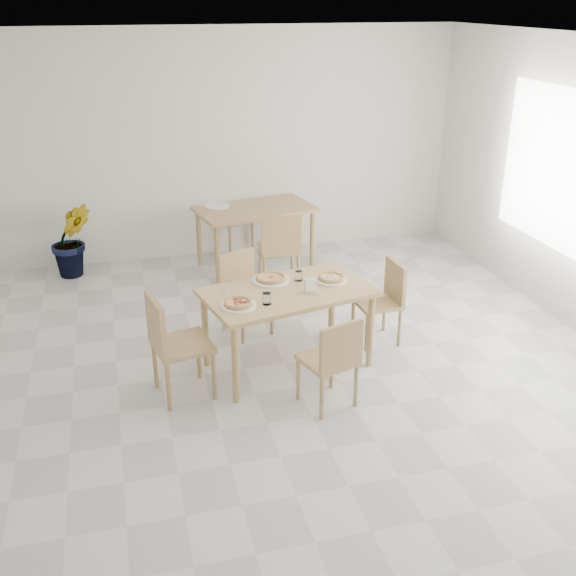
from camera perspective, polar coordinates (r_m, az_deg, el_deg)
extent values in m
plane|color=silver|center=(5.87, 0.81, -8.45)|extent=(7.00, 7.00, 0.00)
plane|color=white|center=(4.99, 1.01, 19.98)|extent=(7.00, 7.00, 0.00)
plane|color=silver|center=(8.57, -5.56, 11.94)|extent=(6.00, 0.00, 6.00)
cube|color=tan|center=(5.87, 0.00, -0.35)|extent=(1.60, 1.12, 0.04)
cylinder|color=tan|center=(5.52, -4.47, -6.47)|extent=(0.06, 0.06, 0.71)
cylinder|color=tan|center=(6.08, 7.01, -3.59)|extent=(0.06, 0.06, 0.71)
cylinder|color=tan|center=(6.08, -7.01, -3.57)|extent=(0.06, 0.06, 0.71)
cylinder|color=tan|center=(6.59, 3.72, -1.20)|extent=(0.06, 0.06, 0.71)
cube|color=tan|center=(5.48, 3.36, -6.09)|extent=(0.50, 0.50, 0.04)
cube|color=tan|center=(5.25, 4.54, -4.93)|extent=(0.39, 0.15, 0.38)
cylinder|color=tan|center=(5.79, 3.71, -6.76)|extent=(0.03, 0.03, 0.39)
cylinder|color=tan|center=(5.62, 0.87, -7.71)|extent=(0.03, 0.03, 0.39)
cylinder|color=tan|center=(5.56, 5.77, -8.24)|extent=(0.03, 0.03, 0.39)
cylinder|color=tan|center=(5.38, 2.87, -9.29)|extent=(0.03, 0.03, 0.39)
cube|color=tan|center=(6.62, -3.48, -0.58)|extent=(0.52, 0.52, 0.04)
cube|color=tan|center=(6.67, -4.39, 1.58)|extent=(0.39, 0.19, 0.38)
cylinder|color=tan|center=(6.49, -3.85, -3.17)|extent=(0.03, 0.03, 0.39)
cylinder|color=tan|center=(6.67, -1.38, -2.38)|extent=(0.03, 0.03, 0.39)
cylinder|color=tan|center=(6.76, -5.46, -2.12)|extent=(0.03, 0.03, 0.39)
cylinder|color=tan|center=(6.92, -3.04, -1.38)|extent=(0.03, 0.03, 0.39)
cube|color=tan|center=(5.63, -8.93, -4.78)|extent=(0.53, 0.53, 0.04)
cube|color=tan|center=(5.48, -11.13, -3.00)|extent=(0.13, 0.45, 0.43)
cylinder|color=tan|center=(5.64, -6.28, -7.42)|extent=(0.04, 0.04, 0.44)
cylinder|color=tan|center=(5.96, -7.56, -5.66)|extent=(0.04, 0.04, 0.44)
cylinder|color=tan|center=(5.55, -10.10, -8.25)|extent=(0.04, 0.04, 0.44)
cylinder|color=tan|center=(5.87, -11.18, -6.41)|extent=(0.04, 0.04, 0.44)
cube|color=tan|center=(6.50, 7.54, -1.24)|extent=(0.41, 0.41, 0.04)
cube|color=tan|center=(6.49, 9.07, 0.62)|extent=(0.06, 0.40, 0.38)
cylinder|color=tan|center=(6.67, 5.51, -2.51)|extent=(0.03, 0.03, 0.39)
cylinder|color=tan|center=(6.39, 6.69, -3.78)|extent=(0.03, 0.03, 0.39)
cylinder|color=tan|center=(6.80, 8.15, -2.11)|extent=(0.03, 0.03, 0.39)
cylinder|color=tan|center=(6.53, 9.42, -3.34)|extent=(0.03, 0.03, 0.39)
cylinder|color=white|center=(6.05, -1.45, 0.67)|extent=(0.34, 0.34, 0.02)
cylinder|color=white|center=(6.06, 3.68, 0.69)|extent=(0.29, 0.29, 0.02)
cylinder|color=white|center=(5.57, -4.24, -1.50)|extent=(0.29, 0.29, 0.02)
cylinder|color=tan|center=(6.04, -1.46, 0.80)|extent=(0.29, 0.29, 0.01)
torus|color=tan|center=(6.04, -1.46, 0.89)|extent=(0.30, 0.30, 0.03)
cylinder|color=#D04824|center=(6.04, -1.46, 0.88)|extent=(0.23, 0.23, 0.01)
ellipsoid|color=#2B6116|center=(6.04, -1.46, 0.94)|extent=(0.05, 0.04, 0.01)
cylinder|color=tan|center=(6.06, 3.68, 0.82)|extent=(0.28, 0.28, 0.01)
torus|color=tan|center=(6.05, 3.69, 0.91)|extent=(0.28, 0.28, 0.03)
cylinder|color=beige|center=(6.06, 3.69, 0.90)|extent=(0.21, 0.21, 0.01)
cylinder|color=tan|center=(5.56, -4.24, -1.36)|extent=(0.30, 0.30, 0.01)
torus|color=tan|center=(5.56, -4.24, -1.26)|extent=(0.30, 0.30, 0.03)
cylinder|color=#D04824|center=(5.56, -4.24, -1.27)|extent=(0.22, 0.22, 0.01)
cylinder|color=white|center=(6.05, 0.91, 1.04)|extent=(0.07, 0.07, 0.09)
cylinder|color=white|center=(5.58, -1.81, -0.91)|extent=(0.07, 0.07, 0.10)
cube|color=silver|center=(5.83, 1.89, -0.25)|extent=(0.11, 0.06, 0.01)
cube|color=white|center=(5.81, 1.89, 0.31)|extent=(0.10, 0.05, 0.11)
cube|color=silver|center=(5.87, -5.35, -0.24)|extent=(0.02, 0.18, 0.01)
cube|color=silver|center=(5.81, 2.03, -0.40)|extent=(0.09, 0.17, 0.01)
cube|color=tan|center=(8.21, -2.82, 6.68)|extent=(1.51, 1.04, 0.04)
cylinder|color=tan|center=(7.83, -5.99, 2.82)|extent=(0.06, 0.06, 0.71)
cylinder|color=tan|center=(8.30, 2.08, 4.16)|extent=(0.06, 0.06, 0.71)
cylinder|color=tan|center=(8.41, -7.55, 4.22)|extent=(0.06, 0.06, 0.71)
cylinder|color=tan|center=(8.85, 0.10, 5.42)|extent=(0.06, 0.06, 0.71)
cube|color=tan|center=(7.70, -0.79, 3.41)|extent=(0.48, 0.48, 0.04)
cube|color=tan|center=(7.44, -0.55, 4.58)|extent=(0.45, 0.08, 0.43)
cylinder|color=tan|center=(7.99, 0.36, 2.35)|extent=(0.04, 0.04, 0.44)
cylinder|color=tan|center=(7.94, -2.36, 2.18)|extent=(0.04, 0.04, 0.44)
cylinder|color=tan|center=(7.64, 0.87, 1.32)|extent=(0.04, 0.04, 0.44)
cylinder|color=tan|center=(7.59, -1.98, 1.14)|extent=(0.04, 0.04, 0.44)
cube|color=tan|center=(8.86, -4.67, 5.83)|extent=(0.55, 0.55, 0.04)
cube|color=tan|center=(8.95, -5.40, 7.44)|extent=(0.40, 0.20, 0.40)
cylinder|color=tan|center=(8.70, -4.93, 3.93)|extent=(0.04, 0.04, 0.41)
cylinder|color=tan|center=(8.89, -3.02, 4.42)|extent=(0.04, 0.04, 0.41)
cylinder|color=tan|center=(8.98, -6.21, 4.52)|extent=(0.04, 0.04, 0.41)
cylinder|color=tan|center=(9.16, -4.34, 4.99)|extent=(0.04, 0.04, 0.41)
cylinder|color=white|center=(8.29, -6.07, 6.94)|extent=(0.30, 0.30, 0.02)
imported|color=#326D20|center=(8.39, -17.83, 3.90)|extent=(0.57, 0.50, 0.90)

